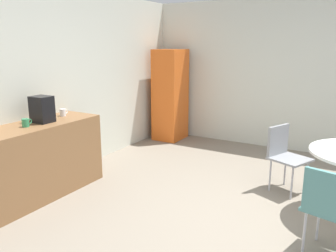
{
  "coord_description": "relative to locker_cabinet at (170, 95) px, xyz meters",
  "views": [
    {
      "loc": [
        -3.18,
        -0.71,
        1.83
      ],
      "look_at": [
        0.0,
        1.12,
        0.95
      ],
      "focal_mm": 36.71,
      "sensor_mm": 36.0,
      "label": 1
    }
  ],
  "objects": [
    {
      "name": "ground_plane",
      "position": [
        -2.55,
        -2.55,
        -0.87
      ],
      "size": [
        6.0,
        6.0,
        0.0
      ],
      "primitive_type": "plane",
      "color": "gray"
    },
    {
      "name": "wall_back",
      "position": [
        -2.55,
        0.45,
        0.43
      ],
      "size": [
        6.0,
        0.1,
        2.6
      ],
      "primitive_type": "cube",
      "color": "silver",
      "rests_on": "ground_plane"
    },
    {
      "name": "wall_side_right",
      "position": [
        0.45,
        -2.55,
        0.43
      ],
      "size": [
        0.1,
        6.0,
        2.6
      ],
      "primitive_type": "cube",
      "color": "silver",
      "rests_on": "ground_plane"
    },
    {
      "name": "counter_block",
      "position": [
        -3.29,
        0.1,
        -0.42
      ],
      "size": [
        2.03,
        0.6,
        0.9
      ],
      "primitive_type": "cube",
      "color": "brown",
      "rests_on": "ground_plane"
    },
    {
      "name": "locker_cabinet",
      "position": [
        0.0,
        0.0,
        0.0
      ],
      "size": [
        0.6,
        0.5,
        1.73
      ],
      "primitive_type": "cube",
      "color": "orange",
      "rests_on": "ground_plane"
    },
    {
      "name": "chair_gray",
      "position": [
        -1.43,
        -2.46,
        -0.34
      ],
      "size": [
        0.55,
        0.55,
        0.83
      ],
      "color": "silver",
      "rests_on": "ground_plane"
    },
    {
      "name": "chair_teal",
      "position": [
        -2.75,
        -3.11,
        -0.34
      ],
      "size": [
        0.51,
        0.51,
        0.83
      ],
      "color": "silver",
      "rests_on": "ground_plane"
    },
    {
      "name": "mug_white",
      "position": [
        -2.57,
        0.17,
        0.08
      ],
      "size": [
        0.13,
        0.08,
        0.09
      ],
      "color": "white",
      "rests_on": "counter_block"
    },
    {
      "name": "mug_green",
      "position": [
        -3.22,
        0.08,
        0.08
      ],
      "size": [
        0.13,
        0.08,
        0.09
      ],
      "color": "#338C59",
      "rests_on": "counter_block"
    },
    {
      "name": "coffee_maker",
      "position": [
        -2.96,
        0.1,
        0.19
      ],
      "size": [
        0.2,
        0.24,
        0.32
      ],
      "primitive_type": "cube",
      "color": "black",
      "rests_on": "counter_block"
    }
  ]
}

